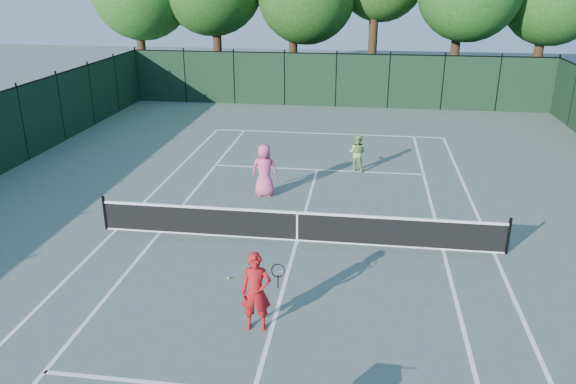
# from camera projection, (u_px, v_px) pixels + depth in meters

# --- Properties ---
(ground) EXTENTS (90.00, 90.00, 0.00)m
(ground) POSITION_uv_depth(u_px,v_px,m) (297.00, 240.00, 16.20)
(ground) COLOR #4E5F54
(ground) RESTS_ON ground
(sideline_doubles_left) EXTENTS (0.10, 23.77, 0.01)m
(sideline_doubles_left) POSITION_uv_depth(u_px,v_px,m) (117.00, 229.00, 16.91)
(sideline_doubles_left) COLOR white
(sideline_doubles_left) RESTS_ON ground
(sideline_doubles_right) EXTENTS (0.10, 23.77, 0.01)m
(sideline_doubles_right) POSITION_uv_depth(u_px,v_px,m) (494.00, 253.00, 15.49)
(sideline_doubles_right) COLOR white
(sideline_doubles_right) RESTS_ON ground
(sideline_singles_left) EXTENTS (0.10, 23.77, 0.01)m
(sideline_singles_left) POSITION_uv_depth(u_px,v_px,m) (160.00, 232.00, 16.74)
(sideline_singles_left) COLOR white
(sideline_singles_left) RESTS_ON ground
(sideline_singles_right) EXTENTS (0.10, 23.77, 0.01)m
(sideline_singles_right) POSITION_uv_depth(u_px,v_px,m) (443.00, 249.00, 15.67)
(sideline_singles_right) COLOR white
(sideline_singles_right) RESTS_ON ground
(baseline_far) EXTENTS (10.97, 0.10, 0.01)m
(baseline_far) POSITION_uv_depth(u_px,v_px,m) (327.00, 134.00, 27.18)
(baseline_far) COLOR white
(baseline_far) RESTS_ON ground
(service_line_far) EXTENTS (8.23, 0.10, 0.01)m
(service_line_far) POSITION_uv_depth(u_px,v_px,m) (317.00, 170.00, 22.11)
(service_line_far) COLOR white
(service_line_far) RESTS_ON ground
(center_service_line) EXTENTS (0.10, 12.80, 0.01)m
(center_service_line) POSITION_uv_depth(u_px,v_px,m) (297.00, 240.00, 16.20)
(center_service_line) COLOR white
(center_service_line) RESTS_ON ground
(tennis_net) EXTENTS (11.69, 0.09, 1.06)m
(tennis_net) POSITION_uv_depth(u_px,v_px,m) (297.00, 225.00, 16.03)
(tennis_net) COLOR black
(tennis_net) RESTS_ON ground
(fence_far) EXTENTS (24.00, 0.05, 3.00)m
(fence_far) POSITION_uv_depth(u_px,v_px,m) (336.00, 81.00, 32.29)
(fence_far) COLOR black
(fence_far) RESTS_ON ground
(coach) EXTENTS (0.91, 0.69, 1.79)m
(coach) POSITION_uv_depth(u_px,v_px,m) (256.00, 292.00, 11.87)
(coach) COLOR #AE1317
(coach) RESTS_ON ground
(player_pink) EXTENTS (0.90, 0.59, 1.84)m
(player_pink) POSITION_uv_depth(u_px,v_px,m) (265.00, 170.00, 19.22)
(player_pink) COLOR #E6517E
(player_pink) RESTS_ON ground
(player_green) EXTENTS (0.83, 0.72, 1.47)m
(player_green) POSITION_uv_depth(u_px,v_px,m) (357.00, 153.00, 21.77)
(player_green) COLOR #8FB95C
(player_green) RESTS_ON ground
(loose_ball_midcourt) EXTENTS (0.07, 0.07, 0.07)m
(loose_ball_midcourt) POSITION_uv_depth(u_px,v_px,m) (229.00, 278.00, 14.11)
(loose_ball_midcourt) COLOR #BFE42E
(loose_ball_midcourt) RESTS_ON ground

